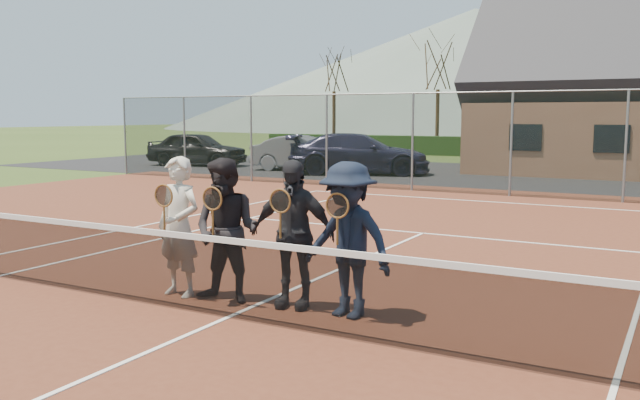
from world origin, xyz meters
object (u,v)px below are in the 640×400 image
object	(u,v)px
car_a	(197,149)
car_b	(304,153)
player_b	(227,231)
car_c	(359,154)
player_d	(348,240)
tennis_net	(227,274)
player_a	(179,227)
player_c	(292,234)

from	to	relation	value
car_a	car_b	world-z (taller)	car_a
car_b	player_b	bearing A→B (deg)	-160.48
car_b	car_c	size ratio (longest dim) A/B	0.80
player_d	tennis_net	bearing A→B (deg)	-148.28
car_c	player_a	xyz separation A→B (m)	(5.90, -17.59, 0.11)
car_a	car_b	distance (m)	5.79
tennis_net	player_d	distance (m)	1.44
car_c	car_a	bearing A→B (deg)	65.55
player_b	player_d	world-z (taller)	same
car_b	tennis_net	xyz separation A→B (m)	(9.77, -18.52, -0.20)
car_b	player_c	distance (m)	20.46
car_b	player_a	bearing A→B (deg)	-162.36
car_a	car_b	size ratio (longest dim) A/B	1.03
car_b	player_d	size ratio (longest dim) A/B	2.48
car_c	player_c	world-z (taller)	player_c
car_c	player_b	xyz separation A→B (m)	(6.61, -17.53, 0.11)
player_c	car_b	bearing A→B (deg)	119.85
car_b	player_b	world-z (taller)	player_b
car_a	car_c	xyz separation A→B (m)	(8.53, -0.47, 0.02)
car_a	player_c	xyz separation A→B (m)	(15.98, -17.80, 0.13)
tennis_net	player_c	distance (m)	0.95
tennis_net	player_a	xyz separation A→B (m)	(-1.13, 0.51, 0.38)
car_a	player_b	xyz separation A→B (m)	(15.14, -18.00, 0.13)
car_c	tennis_net	bearing A→B (deg)	179.95
player_d	player_b	bearing A→B (deg)	-174.35
player_a	player_c	world-z (taller)	same
car_b	car_c	bearing A→B (deg)	-106.54
car_a	car_c	distance (m)	8.54
car_a	car_c	bearing A→B (deg)	-102.86
car_c	player_c	distance (m)	18.87
car_a	player_b	size ratio (longest dim) A/B	2.56
car_b	tennis_net	size ratio (longest dim) A/B	0.38
player_b	player_c	world-z (taller)	same
car_a	tennis_net	xyz separation A→B (m)	(15.57, -18.58, -0.25)
car_c	player_c	xyz separation A→B (m)	(7.45, -17.33, 0.11)
player_c	car_a	bearing A→B (deg)	131.90
car_a	player_d	world-z (taller)	player_d
tennis_net	player_d	xyz separation A→B (m)	(1.18, 0.73, 0.38)
player_c	car_c	bearing A→B (deg)	113.25
car_c	tennis_net	distance (m)	19.43
car_b	car_c	distance (m)	2.77
car_a	player_a	xyz separation A→B (m)	(14.43, -18.06, 0.14)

